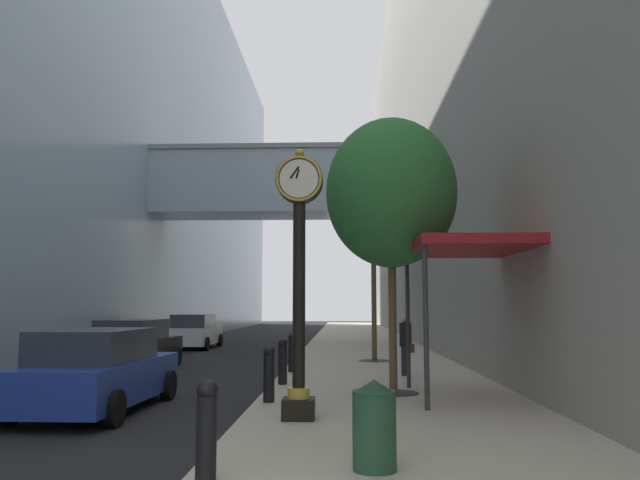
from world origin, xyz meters
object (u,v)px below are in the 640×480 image
object	(u,v)px
bollard_fourth	(283,360)
bollard_fifth	(292,352)
car_black_far	(134,346)
trash_bin	(374,424)
bollard_sixth	(299,346)
pedestrian_walking	(406,343)
car_blue_near	(97,371)
street_clock	(299,267)
car_white_mid	(194,332)
bollard_nearest	(206,429)
street_tree_mid_near	(373,221)
street_tree_near	(391,193)
bollard_third	(269,372)

from	to	relation	value
bollard_fourth	bollard_fifth	distance (m)	2.86
car_black_far	trash_bin	bearing A→B (deg)	-59.94
bollard_sixth	pedestrian_walking	size ratio (longest dim) A/B	0.66
car_blue_near	car_black_far	xyz separation A→B (m)	(-1.90, 7.65, 0.01)
street_clock	pedestrian_walking	xyz separation A→B (m)	(2.53, 6.71, -1.70)
bollard_sixth	car_white_mid	world-z (taller)	car_white_mid
bollard_nearest	bollard_fourth	world-z (taller)	same
street_clock	bollard_nearest	distance (m)	4.43
street_tree_mid_near	car_blue_near	bearing A→B (deg)	-120.91
street_tree_near	trash_bin	world-z (taller)	street_tree_near
bollard_third	bollard_sixth	distance (m)	8.58
car_white_mid	trash_bin	bearing A→B (deg)	-71.30
bollard_fifth	trash_bin	bearing A→B (deg)	-80.19
street_tree_mid_near	car_white_mid	xyz separation A→B (m)	(-8.44, 8.14, -4.34)
bollard_third	bollard_sixth	size ratio (longest dim) A/B	1.00
bollard_third	trash_bin	world-z (taller)	bollard_third
bollard_fourth	street_tree_mid_near	xyz separation A→B (m)	(2.62, 6.65, 4.42)
bollard_third	bollard_fourth	bearing A→B (deg)	90.00
bollard_third	car_blue_near	world-z (taller)	car_blue_near
street_clock	car_black_far	bearing A→B (deg)	123.47
car_black_far	bollard_fourth	bearing A→B (deg)	-39.61
street_tree_mid_near	car_white_mid	world-z (taller)	street_tree_mid_near
bollard_fourth	bollard_third	bearing A→B (deg)	-90.00
bollard_nearest	car_white_mid	xyz separation A→B (m)	(-5.83, 23.37, 0.08)
trash_bin	pedestrian_walking	distance (m)	10.06
street_clock	street_tree_mid_near	size ratio (longest dim) A/B	0.75
trash_bin	car_black_far	bearing A→B (deg)	120.06
bollard_fifth	pedestrian_walking	world-z (taller)	pedestrian_walking
bollard_third	street_tree_mid_near	world-z (taller)	street_tree_mid_near
bollard_nearest	street_tree_mid_near	world-z (taller)	street_tree_mid_near
bollard_fifth	car_blue_near	size ratio (longest dim) A/B	0.24
street_tree_near	pedestrian_walking	size ratio (longest dim) A/B	3.66
bollard_nearest	street_tree_near	xyz separation A→B (m)	(2.62, 7.07, 3.92)
bollard_fifth	car_black_far	bearing A→B (deg)	164.27
bollard_fifth	street_tree_near	bearing A→B (deg)	-59.07
street_clock	street_tree_near	bearing A→B (deg)	59.42
bollard_fifth	street_tree_mid_near	bearing A→B (deg)	55.35
street_tree_near	pedestrian_walking	distance (m)	5.08
trash_bin	pedestrian_walking	world-z (taller)	pedestrian_walking
trash_bin	car_white_mid	xyz separation A→B (m)	(-7.69, 22.73, 0.13)
bollard_fourth	trash_bin	xyz separation A→B (m)	(1.87, -7.94, -0.05)
car_blue_near	street_tree_mid_near	bearing A→B (deg)	59.09
bollard_fifth	car_blue_near	bearing A→B (deg)	-118.45
trash_bin	car_white_mid	world-z (taller)	car_white_mid
street_tree_mid_near	pedestrian_walking	distance (m)	6.22
street_tree_mid_near	trash_bin	distance (m)	15.28
bollard_third	bollard_fifth	distance (m)	5.72
bollard_sixth	street_tree_mid_near	bearing A→B (deg)	19.51
trash_bin	bollard_fourth	bearing A→B (deg)	103.23
bollard_third	street_tree_near	world-z (taller)	street_tree_near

